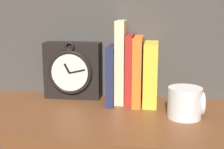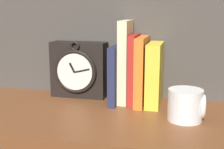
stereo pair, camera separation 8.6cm
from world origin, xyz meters
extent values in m
cube|color=black|center=(-0.15, 0.16, 0.91)|extent=(0.18, 0.07, 0.18)
torus|color=black|center=(-0.15, 0.12, 0.91)|extent=(0.14, 0.01, 0.14)
cylinder|color=white|center=(-0.15, 0.12, 0.91)|extent=(0.12, 0.01, 0.12)
cube|color=black|center=(-0.16, 0.11, 0.93)|extent=(0.02, 0.00, 0.03)
cube|color=black|center=(-0.13, 0.11, 0.92)|extent=(0.05, 0.00, 0.02)
torus|color=black|center=(-0.15, 0.12, 1.00)|extent=(0.03, 0.01, 0.03)
cube|color=#23294A|center=(-0.02, 0.12, 0.91)|extent=(0.02, 0.14, 0.18)
cube|color=beige|center=(0.01, 0.13, 0.95)|extent=(0.03, 0.11, 0.26)
cube|color=#B52520|center=(0.04, 0.13, 0.93)|extent=(0.02, 0.12, 0.22)
cube|color=orange|center=(0.06, 0.12, 0.92)|extent=(0.03, 0.14, 0.21)
cube|color=yellow|center=(0.10, 0.12, 0.91)|extent=(0.04, 0.13, 0.19)
cylinder|color=white|center=(0.20, 0.01, 0.86)|extent=(0.09, 0.09, 0.09)
torus|color=white|center=(0.25, 0.01, 0.86)|extent=(0.01, 0.06, 0.06)
camera|label=1|loc=(0.12, -0.83, 1.12)|focal=50.00mm
camera|label=2|loc=(0.21, -0.81, 1.12)|focal=50.00mm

